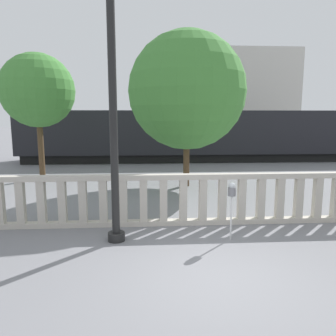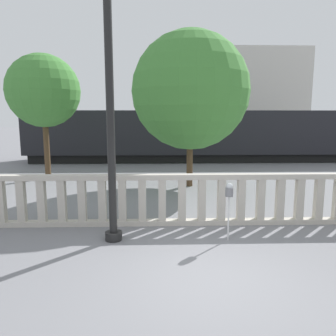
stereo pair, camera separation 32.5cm
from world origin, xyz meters
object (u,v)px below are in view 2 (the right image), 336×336
(lamppost, at_px, (110,91))
(tree_right, at_px, (43,91))
(train_near, at_px, (223,135))
(parking_meter, at_px, (229,194))
(tree_left, at_px, (190,91))

(lamppost, bearing_deg, tree_right, 117.51)
(lamppost, distance_m, train_near, 14.87)
(lamppost, xyz_separation_m, tree_right, (-4.13, 7.93, 0.56))
(train_near, distance_m, tree_right, 11.32)
(tree_right, bearing_deg, parking_meter, -49.55)
(parking_meter, distance_m, tree_right, 10.94)
(parking_meter, xyz_separation_m, tree_left, (-0.33, 6.09, 2.78))
(lamppost, height_order, tree_right, lamppost)
(lamppost, distance_m, tree_right, 8.96)
(parking_meter, bearing_deg, tree_right, 130.45)
(parking_meter, bearing_deg, train_near, 79.55)
(train_near, bearing_deg, tree_left, -110.38)
(parking_meter, height_order, tree_right, tree_right)
(train_near, height_order, tree_left, tree_left)
(train_near, distance_m, tree_left, 8.60)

